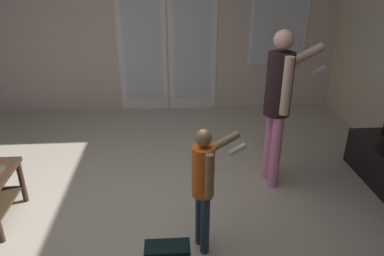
# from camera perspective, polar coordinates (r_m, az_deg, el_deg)

# --- Properties ---
(ground_plane) EXTENTS (6.13, 5.60, 0.02)m
(ground_plane) POSITION_cam_1_polar(r_m,az_deg,el_deg) (3.32, -11.41, -14.67)
(ground_plane) COLOR #B5AA97
(wall_back_with_doors) EXTENTS (6.13, 0.09, 2.91)m
(wall_back_with_doors) POSITION_cam_1_polar(r_m,az_deg,el_deg) (5.37, -8.24, 17.34)
(wall_back_with_doors) COLOR beige
(wall_back_with_doors) RESTS_ON ground_plane
(person_adult) EXTENTS (0.65, 0.47, 1.55)m
(person_adult) POSITION_cam_1_polar(r_m,az_deg,el_deg) (3.47, 13.73, 4.88)
(person_adult) COLOR pink
(person_adult) RESTS_ON ground_plane
(person_child) EXTENTS (0.44, 0.37, 1.04)m
(person_child) POSITION_cam_1_polar(r_m,az_deg,el_deg) (2.65, 2.00, -8.35)
(person_child) COLOR #2F4050
(person_child) RESTS_ON ground_plane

